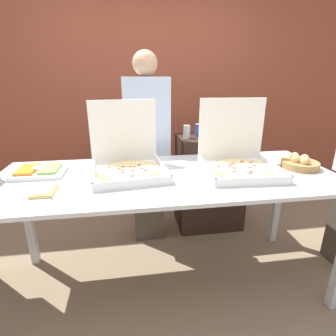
# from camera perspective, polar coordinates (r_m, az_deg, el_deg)

# --- Properties ---
(ground_plane) EXTENTS (16.00, 16.00, 0.00)m
(ground_plane) POSITION_cam_1_polar(r_m,az_deg,el_deg) (2.26, 0.00, -23.39)
(ground_plane) COLOR #847056
(brick_wall_behind) EXTENTS (10.00, 0.06, 2.80)m
(brick_wall_behind) POSITION_cam_1_polar(r_m,az_deg,el_deg) (3.36, -4.57, 16.93)
(brick_wall_behind) COLOR brown
(brick_wall_behind) RESTS_ON ground_plane
(buffet_table) EXTENTS (2.31, 0.91, 0.90)m
(buffet_table) POSITION_cam_1_polar(r_m,az_deg,el_deg) (1.82, 0.00, -4.46)
(buffet_table) COLOR silver
(buffet_table) RESTS_ON ground_plane
(pizza_box_far_right) EXTENTS (0.53, 0.55, 0.48)m
(pizza_box_far_right) POSITION_cam_1_polar(r_m,az_deg,el_deg) (1.83, -8.79, 1.61)
(pizza_box_far_right) COLOR white
(pizza_box_far_right) RESTS_ON buffet_table
(pizza_box_far_left) EXTENTS (0.52, 0.54, 0.49)m
(pizza_box_far_left) POSITION_cam_1_polar(r_m,az_deg,el_deg) (1.92, 14.95, 2.03)
(pizza_box_far_left) COLOR white
(pizza_box_far_left) RESTS_ON buffet_table
(paper_plate_front_right) EXTENTS (0.22, 0.22, 0.03)m
(paper_plate_front_right) POSITION_cam_1_polar(r_m,az_deg,el_deg) (1.65, -25.33, -4.70)
(paper_plate_front_right) COLOR white
(paper_plate_front_right) RESTS_ON buffet_table
(veggie_tray) EXTENTS (0.33, 0.26, 0.05)m
(veggie_tray) POSITION_cam_1_polar(r_m,az_deg,el_deg) (1.99, -26.23, -0.65)
(veggie_tray) COLOR white
(veggie_tray) RESTS_ON buffet_table
(bread_basket) EXTENTS (0.26, 0.26, 0.10)m
(bread_basket) POSITION_cam_1_polar(r_m,az_deg,el_deg) (2.14, 26.73, 0.94)
(bread_basket) COLOR #9E7542
(bread_basket) RESTS_ON buffet_table
(sideboard_podium) EXTENTS (0.66, 0.45, 0.97)m
(sideboard_podium) POSITION_cam_1_polar(r_m,az_deg,el_deg) (2.79, 8.97, -3.03)
(sideboard_podium) COLOR black
(sideboard_podium) RESTS_ON ground_plane
(soda_bottle) EXTENTS (0.08, 0.08, 0.32)m
(soda_bottle) POSITION_cam_1_polar(r_m,az_deg,el_deg) (2.69, 11.56, 9.93)
(soda_bottle) COLOR #2D6638
(soda_bottle) RESTS_ON sideboard_podium
(soda_can_silver) EXTENTS (0.07, 0.07, 0.12)m
(soda_can_silver) POSITION_cam_1_polar(r_m,az_deg,el_deg) (2.53, 4.11, 7.89)
(soda_can_silver) COLOR silver
(soda_can_silver) RESTS_ON sideboard_podium
(soda_can_colored) EXTENTS (0.07, 0.07, 0.12)m
(soda_can_colored) POSITION_cam_1_polar(r_m,az_deg,el_deg) (2.62, 6.65, 8.19)
(soda_can_colored) COLOR #334CB2
(soda_can_colored) RESTS_ON sideboard_podium
(person_guest_cap) EXTENTS (0.40, 0.22, 1.74)m
(person_guest_cap) POSITION_cam_1_polar(r_m,az_deg,el_deg) (2.41, -4.54, 4.31)
(person_guest_cap) COLOR #473D33
(person_guest_cap) RESTS_ON ground_plane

